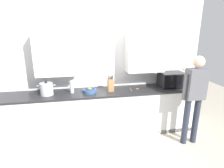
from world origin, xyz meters
TOP-DOWN VIEW (x-y plane):
  - ground_plane at (0.00, 0.00)m, footprint 9.75×9.75m
  - back_wall_tiled at (0.00, 1.20)m, footprint 4.30×0.44m
  - counter_unit at (0.00, 0.90)m, footprint 4.00×0.63m
  - microwave_oven at (1.43, 0.93)m, footprint 0.51×0.41m
  - thermos_flask at (-0.62, 0.91)m, footprint 0.08×0.08m
  - knife_block at (0.13, 0.89)m, footprint 0.11×0.15m
  - wooden_spoon at (0.61, 0.88)m, footprint 0.19×0.22m
  - fruit_bowl at (-0.29, 0.86)m, footprint 0.26×0.26m
  - stock_pot at (-1.07, 0.88)m, footprint 0.34×0.24m
  - person_figure at (1.53, 0.26)m, footprint 0.44×0.51m

SIDE VIEW (x-z plane):
  - ground_plane at x=0.00m, z-range 0.00..0.00m
  - counter_unit at x=0.00m, z-range 0.00..0.92m
  - wooden_spoon at x=0.61m, z-range 0.92..0.94m
  - fruit_bowl at x=-0.29m, z-range 0.91..1.01m
  - person_figure at x=1.53m, z-range 0.17..1.83m
  - stock_pot at x=-1.07m, z-range 0.91..1.16m
  - thermos_flask at x=-0.62m, z-range 0.92..1.16m
  - knife_block at x=0.13m, z-range 0.88..1.20m
  - microwave_oven at x=1.43m, z-range 0.92..1.22m
  - back_wall_tiled at x=0.00m, z-range 0.08..2.78m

